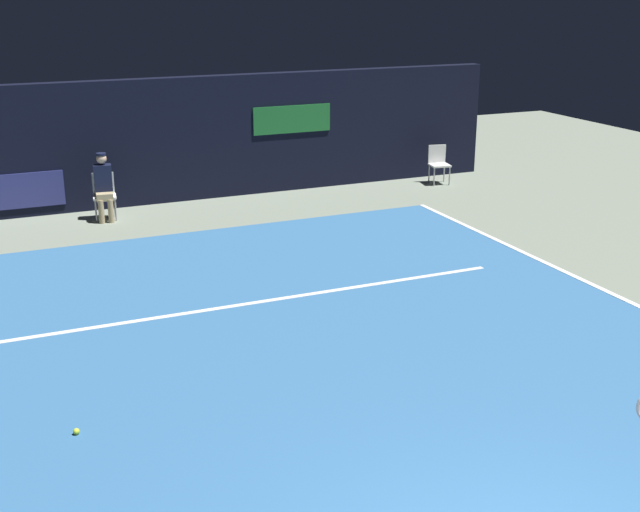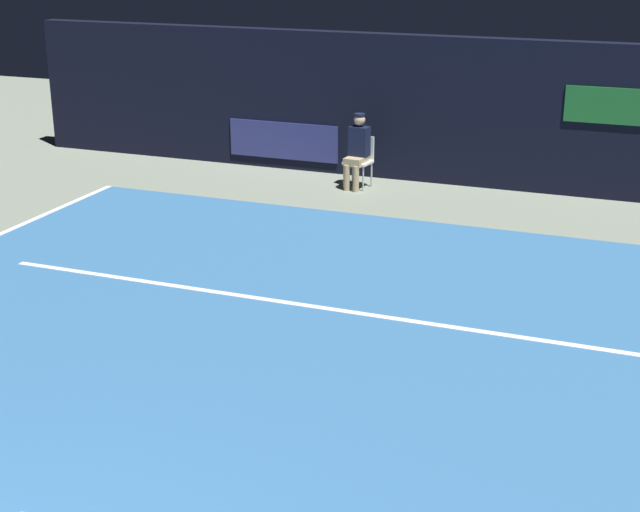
{
  "view_description": "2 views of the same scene",
  "coord_description": "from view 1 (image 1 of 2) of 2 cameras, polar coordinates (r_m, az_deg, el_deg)",
  "views": [
    {
      "loc": [
        -3.47,
        -3.65,
        4.48
      ],
      "look_at": [
        0.92,
        6.47,
        0.82
      ],
      "focal_mm": 46.67,
      "sensor_mm": 36.0,
      "label": 1
    },
    {
      "loc": [
        4.14,
        -2.76,
        4.41
      ],
      "look_at": [
        0.52,
        6.61,
        0.86
      ],
      "focal_mm": 52.74,
      "sensor_mm": 36.0,
      "label": 2
    }
  ],
  "objects": [
    {
      "name": "ground_plane",
      "position": [
        10.34,
        -1.43,
        -7.35
      ],
      "size": [
        31.92,
        31.92,
        0.0
      ],
      "primitive_type": "plane",
      "color": "gray"
    },
    {
      "name": "court_surface",
      "position": [
        10.34,
        -1.43,
        -7.32
      ],
      "size": [
        10.5,
        11.99,
        0.01
      ],
      "primitive_type": "cube",
      "color": "#336699",
      "rests_on": "ground"
    },
    {
      "name": "line_sideline_left",
      "position": [
        13.04,
        20.29,
        -2.89
      ],
      "size": [
        0.1,
        11.99,
        0.01
      ],
      "primitive_type": "cube",
      "color": "white",
      "rests_on": "court_surface"
    },
    {
      "name": "line_service",
      "position": [
        12.14,
        -5.16,
        -3.31
      ],
      "size": [
        8.19,
        0.1,
        0.01
      ],
      "primitive_type": "cube",
      "color": "white",
      "rests_on": "court_surface"
    },
    {
      "name": "back_wall",
      "position": [
        17.76,
        -11.91,
        7.63
      ],
      "size": [
        16.1,
        0.33,
        2.6
      ],
      "color": "black",
      "rests_on": "ground"
    },
    {
      "name": "line_judge_on_chair",
      "position": [
        16.8,
        -14.62,
        4.69
      ],
      "size": [
        0.49,
        0.56,
        1.32
      ],
      "color": "white",
      "rests_on": "ground"
    },
    {
      "name": "courtside_chair_near",
      "position": [
        19.53,
        8.13,
        6.41
      ],
      "size": [
        0.5,
        0.49,
        0.88
      ],
      "color": "white",
      "rests_on": "ground"
    },
    {
      "name": "tennis_ball",
      "position": [
        9.15,
        -16.37,
        -11.47
      ],
      "size": [
        0.07,
        0.07,
        0.07
      ],
      "primitive_type": "sphere",
      "color": "#CCE033",
      "rests_on": "court_surface"
    }
  ]
}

